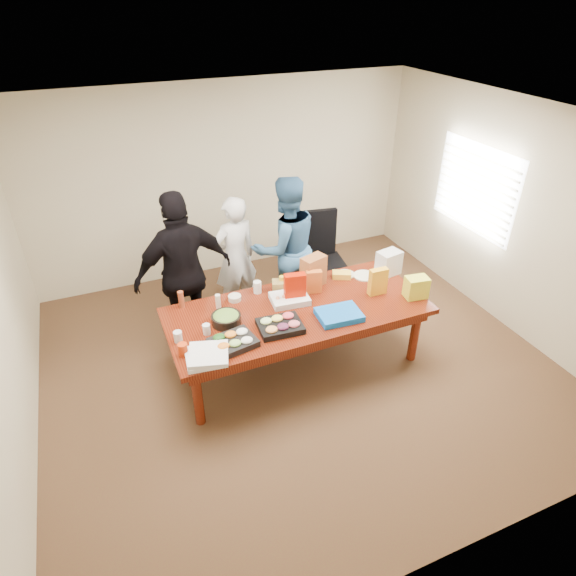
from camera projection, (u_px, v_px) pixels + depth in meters
name	position (u px, v px, depth m)	size (l,w,h in m)	color
floor	(297.00, 363.00, 5.65)	(5.50, 5.00, 0.02)	#47301E
ceiling	(300.00, 121.00, 4.21)	(5.50, 5.00, 0.02)	white
wall_back	(226.00, 181.00, 6.88)	(5.50, 0.04, 2.70)	beige
wall_front	(465.00, 442.00, 2.98)	(5.50, 0.04, 2.70)	beige
wall_right	(509.00, 217.00, 5.84)	(0.04, 5.00, 2.70)	beige
window_panel	(475.00, 188.00, 6.22)	(0.03, 1.40, 1.10)	white
window_blinds	(472.00, 189.00, 6.21)	(0.04, 1.36, 1.00)	beige
conference_table	(297.00, 336.00, 5.45)	(2.80, 1.20, 0.75)	#4C1C0F
office_chair	(325.00, 261.00, 6.49)	(0.59, 0.59, 1.17)	black
person_center	(235.00, 258.00, 6.09)	(0.59, 0.39, 1.61)	silver
person_right	(286.00, 248.00, 6.09)	(0.89, 0.70, 1.84)	#2E5781
person_left	(184.00, 273.00, 5.46)	(1.13, 0.47, 1.93)	black
veggie_tray	(233.00, 342.00, 4.71)	(0.42, 0.33, 0.06)	black
fruit_tray	(280.00, 326.00, 4.93)	(0.44, 0.34, 0.07)	black
sheet_cake	(290.00, 299.00, 5.35)	(0.40, 0.30, 0.07)	white
salad_bowl	(226.00, 319.00, 5.00)	(0.31, 0.31, 0.10)	black
chip_bag_blue	(339.00, 315.00, 5.10)	(0.45, 0.34, 0.07)	blue
chip_bag_red	(295.00, 288.00, 5.29)	(0.23, 0.09, 0.34)	#B71600
chip_bag_yellow	(378.00, 282.00, 5.43)	(0.21, 0.08, 0.31)	#FAAC1E
chip_bag_orange	(314.00, 282.00, 5.46)	(0.17, 0.08, 0.27)	#CF5F20
mayo_jar	(257.00, 287.00, 5.49)	(0.09, 0.09, 0.14)	white
mustard_bottle	(282.00, 283.00, 5.53)	(0.06, 0.06, 0.17)	gold
dressing_bottle	(181.00, 299.00, 5.23)	(0.06, 0.06, 0.19)	brown
ranch_bottle	(218.00, 302.00, 5.22)	(0.06, 0.06, 0.17)	beige
banana_bunch	(342.00, 275.00, 5.79)	(0.22, 0.13, 0.07)	yellow
bread_loaf	(286.00, 286.00, 5.53)	(0.31, 0.14, 0.13)	olive
kraft_bag	(313.00, 271.00, 5.57)	(0.28, 0.16, 0.37)	brown
red_cup	(183.00, 349.00, 4.58)	(0.09, 0.09, 0.12)	#BE320A
clear_cup_a	(207.00, 329.00, 4.85)	(0.08, 0.08, 0.11)	silver
clear_cup_b	(178.00, 337.00, 4.74)	(0.08, 0.08, 0.12)	silver
pizza_box_lower	(205.00, 357.00, 4.54)	(0.36, 0.36, 0.04)	silver
pizza_box_upper	(208.00, 354.00, 4.51)	(0.36, 0.36, 0.04)	silver
plate_a	(364.00, 276.00, 5.83)	(0.26, 0.26, 0.02)	white
plate_b	(345.00, 274.00, 5.86)	(0.23, 0.23, 0.01)	silver
dip_bowl_a	(313.00, 278.00, 5.73)	(0.16, 0.16, 0.06)	beige
dip_bowl_b	(235.00, 298.00, 5.38)	(0.14, 0.14, 0.06)	beige
grocery_bag_white	(389.00, 263.00, 5.81)	(0.27, 0.19, 0.29)	silver
grocery_bag_yellow	(416.00, 287.00, 5.39)	(0.24, 0.17, 0.24)	yellow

